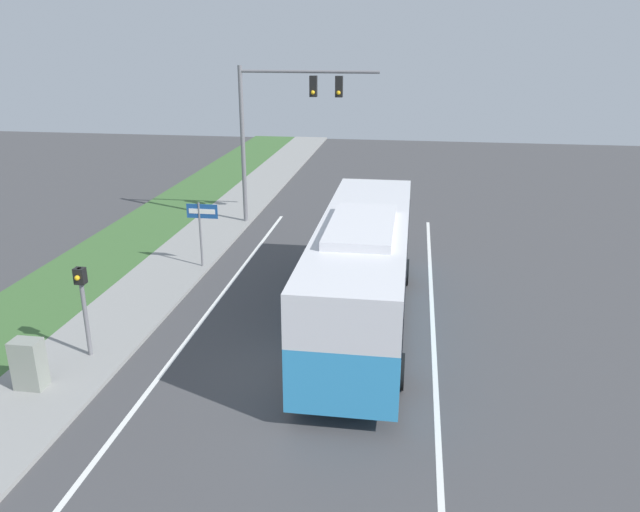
% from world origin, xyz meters
% --- Properties ---
extents(ground_plane, '(80.00, 80.00, 0.00)m').
position_xyz_m(ground_plane, '(0.00, 0.00, 0.00)').
color(ground_plane, '#424244').
extents(sidewalk, '(2.80, 80.00, 0.12)m').
position_xyz_m(sidewalk, '(-6.20, 0.00, 0.06)').
color(sidewalk, gray).
rests_on(sidewalk, ground_plane).
extents(lane_divider_near, '(0.14, 30.00, 0.01)m').
position_xyz_m(lane_divider_near, '(-3.60, 0.00, 0.00)').
color(lane_divider_near, silver).
rests_on(lane_divider_near, ground_plane).
extents(lane_divider_far, '(0.14, 30.00, 0.01)m').
position_xyz_m(lane_divider_far, '(3.60, 0.00, 0.00)').
color(lane_divider_far, silver).
rests_on(lane_divider_far, ground_plane).
extents(bus, '(2.76, 11.48, 3.58)m').
position_xyz_m(bus, '(1.41, 3.26, 1.98)').
color(bus, '#3393D1').
rests_on(bus, ground_plane).
extents(signal_gantry, '(6.29, 0.41, 7.26)m').
position_xyz_m(signal_gantry, '(-3.26, 13.60, 5.15)').
color(signal_gantry, slate).
rests_on(signal_gantry, ground_plane).
extents(pedestrian_signal, '(0.28, 0.34, 2.68)m').
position_xyz_m(pedestrian_signal, '(-5.86, -0.01, 1.85)').
color(pedestrian_signal, slate).
rests_on(pedestrian_signal, ground_plane).
extents(street_sign, '(1.20, 0.08, 2.62)m').
position_xyz_m(street_sign, '(-5.02, 7.29, 1.86)').
color(street_sign, slate).
rests_on(street_sign, ground_plane).
extents(utility_cabinet, '(0.73, 0.51, 1.30)m').
position_xyz_m(utility_cabinet, '(-6.48, -1.81, 0.77)').
color(utility_cabinet, gray).
rests_on(utility_cabinet, sidewalk).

